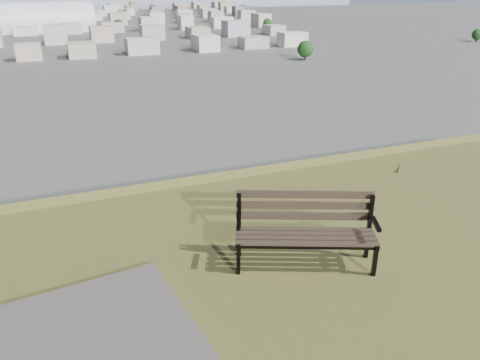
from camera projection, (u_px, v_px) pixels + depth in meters
name	position (u px, v px, depth m)	size (l,w,h in m)	color
park_bench	(305.00, 226.00, 5.37)	(1.66, 1.10, 0.83)	#3A2B21
arena	(47.00, 22.00, 282.53)	(54.83, 24.14, 22.94)	silver
city_blocks	(45.00, 17.00, 349.66)	(395.00, 361.00, 7.00)	beige
bay_water	(40.00, 0.00, 782.55)	(2400.00, 700.00, 0.12)	#879CAC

